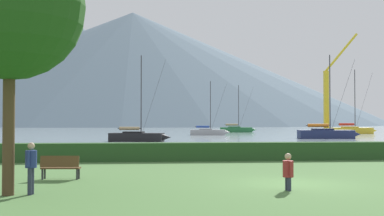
{
  "coord_description": "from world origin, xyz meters",
  "views": [
    {
      "loc": [
        -5.51,
        -17.96,
        2.34
      ],
      "look_at": [
        1.86,
        58.35,
        4.33
      ],
      "focal_mm": 46.41,
      "sensor_mm": 36.0,
      "label": 1
    }
  ],
  "objects_px": {
    "sailboat_slip_0": "(137,136)",
    "sailboat_slip_4": "(326,133)",
    "sailboat_slip_3": "(352,130)",
    "park_bench_under_tree": "(60,166)",
    "sailboat_slip_5": "(208,132)",
    "sailboat_slip_6": "(236,129)",
    "person_seated_viewer": "(288,170)",
    "person_standing_walker": "(31,164)",
    "dock_crane": "(328,104)"
  },
  "relations": [
    {
      "from": "sailboat_slip_0",
      "to": "sailboat_slip_4",
      "type": "bearing_deg",
      "value": 28.82
    },
    {
      "from": "sailboat_slip_3",
      "to": "park_bench_under_tree",
      "type": "xyz_separation_m",
      "value": [
        -40.9,
        -66.34,
        -0.17
      ]
    },
    {
      "from": "sailboat_slip_3",
      "to": "park_bench_under_tree",
      "type": "relative_size",
      "value": 7.42
    },
    {
      "from": "sailboat_slip_5",
      "to": "sailboat_slip_6",
      "type": "height_order",
      "value": "sailboat_slip_6"
    },
    {
      "from": "sailboat_slip_5",
      "to": "sailboat_slip_3",
      "type": "bearing_deg",
      "value": 17.82
    },
    {
      "from": "sailboat_slip_3",
      "to": "person_seated_viewer",
      "type": "xyz_separation_m",
      "value": [
        -32.77,
        -70.29,
        -0.01
      ]
    },
    {
      "from": "sailboat_slip_3",
      "to": "sailboat_slip_6",
      "type": "distance_m",
      "value": 23.21
    },
    {
      "from": "sailboat_slip_3",
      "to": "sailboat_slip_5",
      "type": "distance_m",
      "value": 27.75
    },
    {
      "from": "sailboat_slip_6",
      "to": "sailboat_slip_4",
      "type": "bearing_deg",
      "value": -78.31
    },
    {
      "from": "person_seated_viewer",
      "to": "sailboat_slip_4",
      "type": "bearing_deg",
      "value": 63.38
    },
    {
      "from": "sailboat_slip_0",
      "to": "sailboat_slip_5",
      "type": "xyz_separation_m",
      "value": [
        11.21,
        24.03,
        -0.04
      ]
    },
    {
      "from": "sailboat_slip_0",
      "to": "sailboat_slip_3",
      "type": "xyz_separation_m",
      "value": [
        38.34,
        29.86,
        0.1
      ]
    },
    {
      "from": "sailboat_slip_0",
      "to": "person_seated_viewer",
      "type": "xyz_separation_m",
      "value": [
        5.57,
        -40.42,
        0.09
      ]
    },
    {
      "from": "sailboat_slip_5",
      "to": "park_bench_under_tree",
      "type": "height_order",
      "value": "sailboat_slip_5"
    },
    {
      "from": "sailboat_slip_4",
      "to": "person_seated_viewer",
      "type": "distance_m",
      "value": 51.19
    },
    {
      "from": "sailboat_slip_4",
      "to": "park_bench_under_tree",
      "type": "relative_size",
      "value": 7.07
    },
    {
      "from": "sailboat_slip_4",
      "to": "sailboat_slip_6",
      "type": "distance_m",
      "value": 36.94
    },
    {
      "from": "sailboat_slip_5",
      "to": "sailboat_slip_6",
      "type": "bearing_deg",
      "value": 72.4
    },
    {
      "from": "sailboat_slip_6",
      "to": "person_standing_walker",
      "type": "height_order",
      "value": "sailboat_slip_6"
    },
    {
      "from": "sailboat_slip_4",
      "to": "sailboat_slip_6",
      "type": "height_order",
      "value": "sailboat_slip_4"
    },
    {
      "from": "sailboat_slip_3",
      "to": "sailboat_slip_4",
      "type": "xyz_separation_m",
      "value": [
        -13.51,
        -22.86,
        -0.0
      ]
    },
    {
      "from": "sailboat_slip_0",
      "to": "park_bench_under_tree",
      "type": "distance_m",
      "value": 36.56
    },
    {
      "from": "sailboat_slip_4",
      "to": "dock_crane",
      "type": "bearing_deg",
      "value": 75.01
    },
    {
      "from": "sailboat_slip_0",
      "to": "sailboat_slip_3",
      "type": "height_order",
      "value": "sailboat_slip_3"
    },
    {
      "from": "person_seated_viewer",
      "to": "sailboat_slip_6",
      "type": "bearing_deg",
      "value": 75.98
    },
    {
      "from": "dock_crane",
      "to": "person_seated_viewer",
      "type": "bearing_deg",
      "value": -111.83
    },
    {
      "from": "sailboat_slip_4",
      "to": "sailboat_slip_6",
      "type": "xyz_separation_m",
      "value": [
        -5.2,
        36.57,
        -0.07
      ]
    },
    {
      "from": "person_standing_walker",
      "to": "sailboat_slip_6",
      "type": "bearing_deg",
      "value": 83.26
    },
    {
      "from": "sailboat_slip_5",
      "to": "park_bench_under_tree",
      "type": "bearing_deg",
      "value": -97.16
    },
    {
      "from": "sailboat_slip_4",
      "to": "sailboat_slip_5",
      "type": "xyz_separation_m",
      "value": [
        -13.61,
        17.02,
        -0.14
      ]
    },
    {
      "from": "sailboat_slip_4",
      "to": "park_bench_under_tree",
      "type": "bearing_deg",
      "value": -115.86
    },
    {
      "from": "sailboat_slip_5",
      "to": "park_bench_under_tree",
      "type": "relative_size",
      "value": 5.64
    },
    {
      "from": "sailboat_slip_6",
      "to": "person_standing_walker",
      "type": "xyz_separation_m",
      "value": [
        -22.43,
        -84.11,
        0.35
      ]
    },
    {
      "from": "sailboat_slip_3",
      "to": "sailboat_slip_0",
      "type": "bearing_deg",
      "value": -140.19
    },
    {
      "from": "park_bench_under_tree",
      "to": "dock_crane",
      "type": "bearing_deg",
      "value": 66.75
    },
    {
      "from": "sailboat_slip_3",
      "to": "sailboat_slip_5",
      "type": "height_order",
      "value": "sailboat_slip_3"
    },
    {
      "from": "sailboat_slip_0",
      "to": "dock_crane",
      "type": "bearing_deg",
      "value": 56.33
    },
    {
      "from": "sailboat_slip_4",
      "to": "person_seated_viewer",
      "type": "bearing_deg",
      "value": -105.75
    },
    {
      "from": "sailboat_slip_3",
      "to": "person_standing_walker",
      "type": "height_order",
      "value": "sailboat_slip_3"
    },
    {
      "from": "sailboat_slip_4",
      "to": "sailboat_slip_5",
      "type": "bearing_deg",
      "value": 135.0
    },
    {
      "from": "sailboat_slip_6",
      "to": "person_seated_viewer",
      "type": "bearing_deg",
      "value": -95.9
    },
    {
      "from": "sailboat_slip_3",
      "to": "dock_crane",
      "type": "relative_size",
      "value": 0.62
    },
    {
      "from": "sailboat_slip_5",
      "to": "person_seated_viewer",
      "type": "height_order",
      "value": "sailboat_slip_5"
    },
    {
      "from": "sailboat_slip_5",
      "to": "sailboat_slip_6",
      "type": "xyz_separation_m",
      "value": [
        8.41,
        19.55,
        0.07
      ]
    },
    {
      "from": "sailboat_slip_5",
      "to": "sailboat_slip_4",
      "type": "bearing_deg",
      "value": -45.67
    },
    {
      "from": "park_bench_under_tree",
      "to": "person_standing_walker",
      "type": "distance_m",
      "value": 4.09
    },
    {
      "from": "sailboat_slip_3",
      "to": "sailboat_slip_4",
      "type": "distance_m",
      "value": 26.55
    },
    {
      "from": "sailboat_slip_5",
      "to": "person_standing_walker",
      "type": "relative_size",
      "value": 5.37
    },
    {
      "from": "person_seated_viewer",
      "to": "person_standing_walker",
      "type": "distance_m",
      "value": 8.38
    },
    {
      "from": "sailboat_slip_6",
      "to": "dock_crane",
      "type": "bearing_deg",
      "value": -31.35
    }
  ]
}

